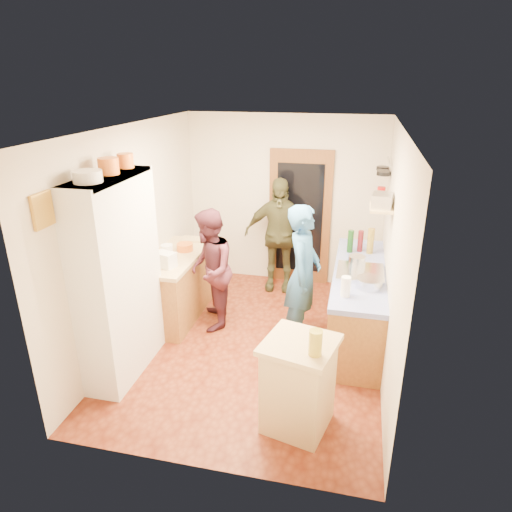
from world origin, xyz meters
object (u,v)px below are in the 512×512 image
(right_counter_base, at_px, (357,304))
(hutch_body, at_px, (119,279))
(island_base, at_px, (298,387))
(person_back, at_px, (279,235))
(person_hob, at_px, (305,276))
(person_left, at_px, (212,269))

(right_counter_base, bearing_deg, hutch_body, -152.53)
(hutch_body, xyz_separation_m, island_base, (2.01, -0.50, -0.67))
(person_back, bearing_deg, person_hob, -72.16)
(person_back, bearing_deg, hutch_body, -122.49)
(island_base, bearing_deg, person_back, 103.71)
(hutch_body, xyz_separation_m, person_hob, (1.86, 1.04, -0.23))
(right_counter_base, height_order, island_base, island_base)
(right_counter_base, bearing_deg, person_left, -175.28)
(person_left, relative_size, person_back, 0.91)
(hutch_body, bearing_deg, person_hob, 29.29)
(hutch_body, height_order, person_back, hutch_body)
(person_left, bearing_deg, right_counter_base, 79.02)
(person_left, bearing_deg, person_back, 137.59)
(hutch_body, distance_m, person_back, 2.76)
(hutch_body, bearing_deg, person_back, 62.02)
(hutch_body, relative_size, person_hob, 1.27)
(hutch_body, relative_size, right_counter_base, 1.00)
(island_base, bearing_deg, hutch_body, 166.06)
(person_left, xyz_separation_m, person_back, (0.65, 1.28, 0.08))
(person_hob, bearing_deg, hutch_body, 123.53)
(right_counter_base, relative_size, person_back, 1.26)
(island_base, distance_m, person_hob, 1.61)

